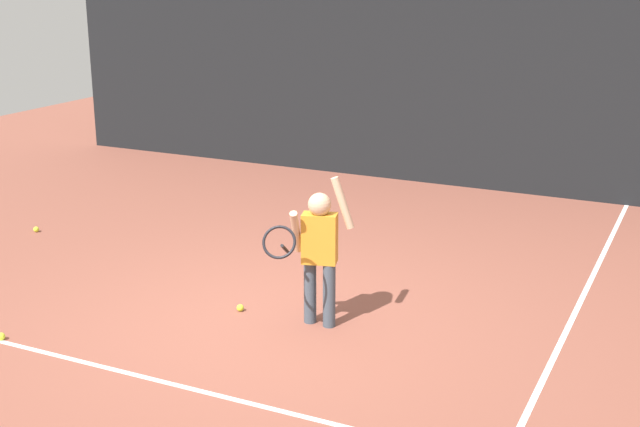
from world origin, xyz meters
name	(u,v)px	position (x,y,z in m)	size (l,w,h in m)	color
ground_plane	(263,320)	(0.00, 0.00, 0.00)	(20.00, 20.00, 0.00)	brown
court_line_baseline	(176,385)	(0.00, -1.35, 0.00)	(9.00, 0.05, 0.00)	white
court_line_sideline	(568,328)	(2.50, 1.00, 0.00)	(0.05, 9.00, 0.00)	white
back_fence_windscreen	(449,73)	(0.00, 5.36, 1.60)	(12.59, 0.08, 3.20)	black
fence_post_0	(100,48)	(-6.14, 5.42, 1.67)	(0.09, 0.09, 3.35)	slate
fence_post_1	(319,60)	(-2.05, 5.42, 1.67)	(0.09, 0.09, 3.35)	slate
fence_post_2	(604,75)	(2.05, 5.42, 1.67)	(0.09, 0.09, 3.35)	slate
tennis_player	(318,247)	(0.49, 0.12, 0.73)	(0.60, 0.71, 1.35)	#3F4C59
tennis_ball_0	(36,229)	(-3.69, 1.10, 0.03)	(0.07, 0.07, 0.07)	#CCE033
tennis_ball_1	(316,246)	(-0.43, 1.98, 0.03)	(0.07, 0.07, 0.07)	#CCE033
tennis_ball_2	(1,336)	(-1.80, -1.33, 0.03)	(0.07, 0.07, 0.07)	#CCE033
tennis_ball_3	(240,308)	(-0.29, 0.09, 0.03)	(0.07, 0.07, 0.07)	#CCE033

